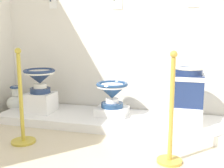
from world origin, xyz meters
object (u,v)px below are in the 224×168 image
Objects in this scene: plinth_block_leftmost at (112,111)px; stanchion_post_near_left at (22,115)px; plinth_block_central_ornate at (186,113)px; decorative_vase_corner at (16,102)px; info_placard_first at (53,4)px; stanchion_post_near_right at (171,127)px; antique_toilet_leftmost at (112,91)px; info_placard_third at (193,2)px; antique_toilet_central_ornate at (188,85)px; info_placard_second at (117,3)px; plinth_block_tall_cobalt at (41,102)px; antique_toilet_tall_cobalt at (40,77)px.

plinth_block_leftmost is 0.39× the size of stanchion_post_near_left.
plinth_block_central_ornate is 1.03× the size of decorative_vase_corner.
info_placard_first is 0.13× the size of stanchion_post_near_right.
antique_toilet_leftmost is at bearing 130.60° from stanchion_post_near_right.
info_placard_first is 0.94× the size of info_placard_third.
antique_toilet_leftmost is 1.23m from stanchion_post_near_right.
antique_toilet_central_ornate is 1.42m from info_placard_second.
info_placard_second is 2.00m from decorative_vase_corner.
stanchion_post_near_left is (0.74, -0.96, 0.14)m from decorative_vase_corner.
stanchion_post_near_left is (0.23, -0.78, 0.07)m from plinth_block_tall_cobalt.
info_placard_first is at bearing 29.18° from decorative_vase_corner.
plinth_block_central_ornate is (1.88, 0.08, -0.36)m from antique_toilet_tall_cobalt.
info_placard_third reaches higher than antique_toilet_leftmost.
antique_toilet_central_ornate is at bearing -2.26° from antique_toilet_leftmost.
antique_toilet_central_ornate is 3.03× the size of info_placard_second.
antique_toilet_central_ornate is 1.88m from stanchion_post_near_left.
antique_toilet_central_ornate is 0.46× the size of stanchion_post_near_left.
antique_toilet_tall_cobalt is 1.09m from info_placard_first.
antique_toilet_leftmost is 1.04× the size of decorative_vase_corner.
stanchion_post_near_right is (-0.12, -0.90, -0.22)m from antique_toilet_central_ornate.
antique_toilet_central_ornate reaches higher than antique_toilet_leftmost.
stanchion_post_near_right is (0.83, -1.29, -1.20)m from info_placard_second.
decorative_vase_corner is at bearing 177.08° from plinth_block_leftmost.
decorative_vase_corner reaches higher than plinth_block_central_ornate.
plinth_block_tall_cobalt is 0.35× the size of stanchion_post_near_left.
info_placard_first is at bearing 159.84° from antique_toilet_leftmost.
decorative_vase_corner is at bearing 177.34° from antique_toilet_central_ornate.
plinth_block_leftmost is at bearing 6.77° from plinth_block_tall_cobalt.
info_placard_first is at bearing 91.06° from plinth_block_tall_cobalt.
decorative_vase_corner is at bearing 177.08° from antique_toilet_leftmost.
info_placard_second reaches higher than decorative_vase_corner.
info_placard_second is (-0.95, 0.39, 0.98)m from antique_toilet_central_ornate.
info_placard_third is (0.01, 0.39, 0.97)m from antique_toilet_central_ornate.
plinth_block_central_ornate is (0.92, -0.04, 0.05)m from plinth_block_leftmost.
plinth_block_leftmost is at bearing -2.92° from decorative_vase_corner.
info_placard_first reaches higher than info_placard_third.
info_placard_second is at bearing 157.63° from plinth_block_central_ornate.
info_placard_second is 1.94m from stanchion_post_near_right.
plinth_block_leftmost is 1.73m from info_placard_first.
decorative_vase_corner is (-1.44, -0.28, -1.37)m from info_placard_second.
decorative_vase_corner is 0.39× the size of stanchion_post_near_right.
antique_toilet_tall_cobalt is 1.91m from plinth_block_central_ornate.
plinth_block_central_ornate is at bearing -91.50° from info_placard_third.
plinth_block_tall_cobalt is at bearing -20.28° from decorative_vase_corner.
info_placard_first reaches higher than plinth_block_central_ornate.
plinth_block_central_ornate is 2.63× the size of info_placard_second.
plinth_block_tall_cobalt is at bearing -173.23° from antique_toilet_leftmost.
plinth_block_leftmost is (0.96, 0.11, -0.41)m from antique_toilet_tall_cobalt.
info_placard_third is at bearing 13.91° from plinth_block_tall_cobalt.
plinth_block_central_ornate is 3.01× the size of info_placard_first.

